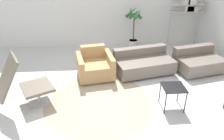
{
  "coord_description": "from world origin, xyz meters",
  "views": [
    {
      "loc": [
        -0.02,
        -3.81,
        2.7
      ],
      "look_at": [
        0.28,
        0.3,
        0.55
      ],
      "focal_mm": 35.0,
      "sensor_mm": 36.0,
      "label": 1
    }
  ],
  "objects_px": {
    "couch_low": "(144,64)",
    "shelf_unit": "(189,7)",
    "couch_second": "(198,62)",
    "side_table": "(173,89)",
    "potted_plant": "(134,31)",
    "lounge_chair": "(13,77)",
    "armchair_red": "(95,66)"
  },
  "relations": [
    {
      "from": "couch_low",
      "to": "shelf_unit",
      "type": "bearing_deg",
      "value": -147.25
    },
    {
      "from": "couch_low",
      "to": "shelf_unit",
      "type": "height_order",
      "value": "shelf_unit"
    },
    {
      "from": "couch_second",
      "to": "side_table",
      "type": "height_order",
      "value": "couch_second"
    },
    {
      "from": "couch_second",
      "to": "shelf_unit",
      "type": "height_order",
      "value": "shelf_unit"
    },
    {
      "from": "couch_low",
      "to": "potted_plant",
      "type": "bearing_deg",
      "value": -102.06
    },
    {
      "from": "lounge_chair",
      "to": "potted_plant",
      "type": "distance_m",
      "value": 4.03
    },
    {
      "from": "side_table",
      "to": "shelf_unit",
      "type": "bearing_deg",
      "value": 66.18
    },
    {
      "from": "side_table",
      "to": "shelf_unit",
      "type": "xyz_separation_m",
      "value": [
        1.45,
        3.28,
        0.88
      ]
    },
    {
      "from": "armchair_red",
      "to": "couch_low",
      "type": "height_order",
      "value": "armchair_red"
    },
    {
      "from": "lounge_chair",
      "to": "side_table",
      "type": "relative_size",
      "value": 2.57
    },
    {
      "from": "couch_second",
      "to": "potted_plant",
      "type": "bearing_deg",
      "value": -60.06
    },
    {
      "from": "side_table",
      "to": "potted_plant",
      "type": "xyz_separation_m",
      "value": [
        -0.28,
        3.13,
        0.19
      ]
    },
    {
      "from": "couch_second",
      "to": "lounge_chair",
      "type": "bearing_deg",
      "value": 4.94
    },
    {
      "from": "couch_second",
      "to": "shelf_unit",
      "type": "relative_size",
      "value": 0.75
    },
    {
      "from": "side_table",
      "to": "couch_second",
      "type": "bearing_deg",
      "value": 52.05
    },
    {
      "from": "lounge_chair",
      "to": "couch_low",
      "type": "relative_size",
      "value": 0.77
    },
    {
      "from": "couch_second",
      "to": "shelf_unit",
      "type": "distance_m",
      "value": 2.07
    },
    {
      "from": "shelf_unit",
      "to": "lounge_chair",
      "type": "bearing_deg",
      "value": -145.29
    },
    {
      "from": "couch_second",
      "to": "side_table",
      "type": "xyz_separation_m",
      "value": [
        -1.2,
        -1.53,
        0.19
      ]
    },
    {
      "from": "shelf_unit",
      "to": "side_table",
      "type": "bearing_deg",
      "value": -113.82
    },
    {
      "from": "lounge_chair",
      "to": "couch_second",
      "type": "height_order",
      "value": "lounge_chair"
    },
    {
      "from": "armchair_red",
      "to": "shelf_unit",
      "type": "relative_size",
      "value": 0.56
    },
    {
      "from": "couch_low",
      "to": "side_table",
      "type": "bearing_deg",
      "value": 86.7
    },
    {
      "from": "side_table",
      "to": "potted_plant",
      "type": "height_order",
      "value": "potted_plant"
    },
    {
      "from": "couch_second",
      "to": "potted_plant",
      "type": "xyz_separation_m",
      "value": [
        -1.47,
        1.6,
        0.39
      ]
    },
    {
      "from": "armchair_red",
      "to": "shelf_unit",
      "type": "xyz_separation_m",
      "value": [
        2.96,
        1.89,
        1.03
      ]
    },
    {
      "from": "shelf_unit",
      "to": "armchair_red",
      "type": "bearing_deg",
      "value": -147.38
    },
    {
      "from": "armchair_red",
      "to": "potted_plant",
      "type": "xyz_separation_m",
      "value": [
        1.23,
        1.74,
        0.34
      ]
    },
    {
      "from": "couch_low",
      "to": "potted_plant",
      "type": "height_order",
      "value": "potted_plant"
    },
    {
      "from": "couch_low",
      "to": "shelf_unit",
      "type": "xyz_separation_m",
      "value": [
        1.71,
        1.74,
        1.08
      ]
    },
    {
      "from": "lounge_chair",
      "to": "couch_second",
      "type": "bearing_deg",
      "value": 80.36
    },
    {
      "from": "lounge_chair",
      "to": "armchair_red",
      "type": "distance_m",
      "value": 1.98
    }
  ]
}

